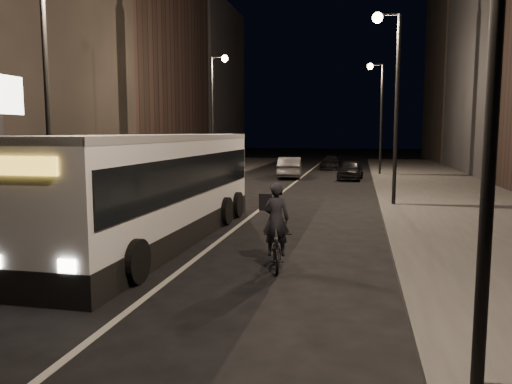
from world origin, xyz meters
The scene contains 13 objects.
ground centered at (0.00, 0.00, 0.00)m, with size 180.00×180.00×0.00m, color black.
sidewalk_right centered at (8.50, 14.00, 0.08)m, with size 7.00×70.00×0.16m, color #353533.
sidewalk_left centered at (-8.50, 14.00, 0.08)m, with size 7.00×70.00×0.16m, color #353533.
building_row_left centered at (-16.00, 28.50, 11.00)m, with size 8.00×61.00×22.00m, color black.
streetlight_right_mid centered at (5.33, 12.00, 5.36)m, with size 1.20×0.44×8.12m.
streetlight_right_far centered at (5.33, 28.00, 5.36)m, with size 1.20×0.44×8.12m.
streetlight_left_near centered at (-5.33, 4.00, 5.36)m, with size 1.20×0.44×8.12m.
streetlight_left_far centered at (-5.33, 22.00, 5.36)m, with size 1.20×0.44×8.12m.
city_bus centered at (-1.81, 3.66, 1.74)m, with size 2.92×11.93×3.20m.
cyclist_on_bicycle centered at (2.20, 1.32, 0.70)m, with size 0.98×1.92×2.11m.
car_near centered at (3.51, 24.72, 0.66)m, with size 1.57×3.90×1.33m, color black.
car_mid centered at (-0.80, 25.22, 0.75)m, with size 1.58×4.53×1.49m, color #3E3E41.
car_far centered at (1.68, 34.26, 0.59)m, with size 1.65×4.07×1.18m, color black.
Camera 1 is at (4.11, -10.28, 3.28)m, focal length 35.00 mm.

